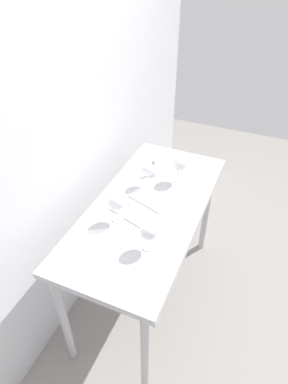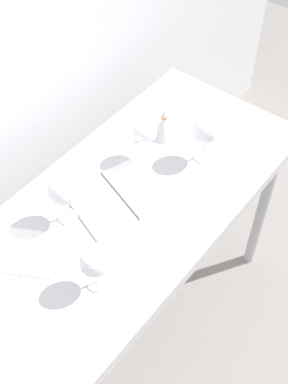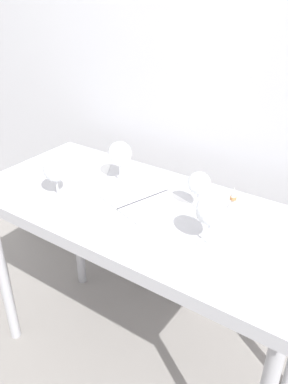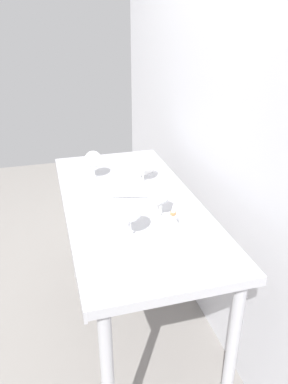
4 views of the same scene
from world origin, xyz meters
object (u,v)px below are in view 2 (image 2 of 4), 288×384
Objects in this scene: open_notebook at (119,196)px; decanter_funnel at (164,127)px; wine_glass_near_right at (206,131)px; wine_glass_near_left at (95,263)px; wine_glass_far_right at (145,133)px; wine_glass_far_left at (63,192)px; tasting_sheet_upper at (22,251)px.

decanter_funnel is at bearing 28.82° from open_notebook.
decanter_funnel is (0.34, 0.06, 0.04)m from open_notebook.
wine_glass_near_left is at bearing -175.44° from wine_glass_near_right.
wine_glass_near_right is 1.13× the size of wine_glass_far_right.
wine_glass_far_left is 0.23m from tasting_sheet_upper.
wine_glass_far_left is at bearing -34.93° from tasting_sheet_upper.
wine_glass_near_right is at bearing 4.56° from wine_glass_near_left.
wine_glass_near_right reaches higher than wine_glass_near_left.
tasting_sheet_upper is at bearing 174.69° from wine_glass_far_left.
tasting_sheet_upper is at bearing 177.57° from decanter_funnel.
wine_glass_near_left reaches higher than open_notebook.
open_notebook is 1.57× the size of tasting_sheet_upper.
tasting_sheet_upper is (-0.58, 0.04, -0.11)m from wine_glass_far_right.
wine_glass_far_right is at bearing 23.27° from wine_glass_near_left.
decanter_funnel is at bearing 19.94° from wine_glass_near_left.
wine_glass_near_right is 0.21m from wine_glass_far_right.
wine_glass_far_left is 0.52m from decanter_funnel.
open_notebook is at bearing -44.17° from tasting_sheet_upper.
wine_glass_far_right is at bearing 31.89° from open_notebook.
wine_glass_near_left reaches higher than tasting_sheet_upper.
wine_glass_far_right reaches higher than decanter_funnel.
wine_glass_far_left is at bearing 178.63° from decanter_funnel.
wine_glass_far_right is at bearing 127.21° from wine_glass_near_right.
decanter_funnel is (0.13, 0.01, -0.07)m from wine_glass_far_right.
wine_glass_far_left is at bearing 62.49° from wine_glass_near_left.
wine_glass_near_right is at bearing -90.61° from decanter_funnel.
wine_glass_near_left is at bearing -132.69° from open_notebook.
tasting_sheet_upper is (-0.06, 0.26, -0.11)m from wine_glass_near_left.
open_notebook is at bearing -23.80° from wine_glass_far_left.
wine_glass_far_right is 1.17× the size of decanter_funnel.
wine_glass_far_right is 0.67× the size of tasting_sheet_upper.
wine_glass_far_right is (-0.13, 0.17, -0.01)m from wine_glass_near_right.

